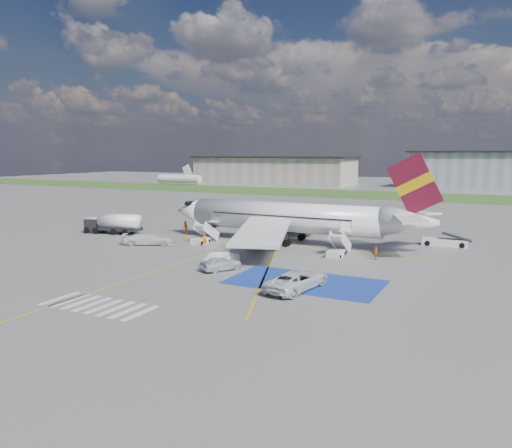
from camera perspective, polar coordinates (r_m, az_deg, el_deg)
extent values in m
plane|color=#60605E|center=(54.22, -2.76, -4.46)|extent=(400.00, 400.00, 0.00)
cube|color=#2D4C1E|center=(143.88, 16.29, 3.10)|extent=(400.00, 30.00, 0.01)
cube|color=gold|center=(64.71, 2.50, -2.39)|extent=(120.00, 0.20, 0.01)
cube|color=gold|center=(49.06, -13.73, -6.03)|extent=(0.20, 60.00, 0.01)
cube|color=gold|center=(64.71, 2.50, -2.39)|extent=(20.71, 56.45, 0.01)
cube|color=navy|center=(46.52, 5.61, -6.61)|extent=(14.00, 8.00, 0.01)
cube|color=silver|center=(44.25, -21.53, -7.92)|extent=(0.60, 4.00, 0.01)
cube|color=silver|center=(43.39, -20.46, -8.18)|extent=(0.60, 4.00, 0.01)
cube|color=silver|center=(42.54, -19.35, -8.45)|extent=(0.60, 4.00, 0.01)
cube|color=silver|center=(41.71, -18.19, -8.73)|extent=(0.60, 4.00, 0.01)
cube|color=silver|center=(40.90, -16.99, -9.01)|extent=(0.60, 4.00, 0.01)
cube|color=silver|center=(40.10, -15.73, -9.30)|extent=(0.60, 4.00, 0.01)
cube|color=silver|center=(39.33, -14.42, -9.60)|extent=(0.60, 4.00, 0.01)
cube|color=silver|center=(38.58, -13.06, -9.91)|extent=(0.60, 4.00, 0.01)
cube|color=gray|center=(193.93, 2.09, 6.12)|extent=(60.00, 22.00, 10.00)
cube|color=gray|center=(181.18, 24.99, 5.54)|extent=(48.00, 18.00, 12.00)
cylinder|color=silver|center=(65.99, 3.23, 0.80)|extent=(26.00, 3.90, 3.90)
cone|color=silver|center=(73.25, -7.59, 1.47)|extent=(4.00, 3.90, 3.90)
cube|color=black|center=(72.80, -7.21, 2.27)|extent=(1.67, 1.90, 0.82)
cone|color=silver|center=(61.33, 17.24, 0.26)|extent=(6.50, 3.90, 3.90)
cube|color=silver|center=(58.02, 0.76, -0.80)|extent=(9.86, 15.95, 1.40)
cube|color=silver|center=(73.52, 6.60, 1.04)|extent=(9.86, 15.95, 1.40)
cylinder|color=#38383A|center=(61.25, 1.11, -1.65)|extent=(3.40, 2.10, 2.10)
cylinder|color=#38383A|center=(71.38, 5.02, -0.28)|extent=(3.40, 2.10, 2.10)
cube|color=maroon|center=(60.87, 17.69, 4.35)|extent=(6.62, 0.30, 7.45)
cube|color=gold|center=(60.87, 17.69, 4.35)|extent=(4.36, 0.40, 3.08)
cube|color=silver|center=(58.02, 17.31, 0.52)|extent=(4.73, 5.95, 0.49)
cube|color=silver|center=(64.29, 18.27, 1.19)|extent=(4.73, 5.95, 0.49)
cube|color=black|center=(64.17, 2.53, 0.91)|extent=(19.50, 0.04, 0.18)
cube|color=black|center=(67.73, 3.90, 1.28)|extent=(19.50, 0.04, 0.18)
cube|color=silver|center=(67.07, -5.68, -0.79)|extent=(1.40, 3.73, 2.32)
cube|color=silver|center=(68.51, -4.83, 0.29)|extent=(1.40, 1.00, 0.12)
cylinder|color=black|center=(68.80, -5.34, 0.78)|extent=(0.06, 0.06, 1.10)
cylinder|color=black|center=(68.07, -4.34, 0.72)|extent=(0.06, 0.06, 1.10)
cube|color=silver|center=(65.93, -6.41, -1.93)|extent=(1.60, 2.40, 0.70)
cube|color=silver|center=(59.33, 9.59, -2.04)|extent=(1.40, 3.73, 2.32)
cube|color=silver|center=(60.95, 10.14, -0.78)|extent=(1.40, 1.00, 0.12)
cylinder|color=black|center=(61.07, 9.53, -0.23)|extent=(0.06, 0.06, 1.10)
cylinder|color=black|center=(60.68, 10.79, -0.31)|extent=(0.06, 0.06, 1.10)
cube|color=silver|center=(58.03, 9.09, -3.36)|extent=(1.60, 2.40, 0.70)
cube|color=black|center=(78.16, -18.00, -0.16)|extent=(2.49, 2.49, 2.14)
cylinder|color=silver|center=(75.66, -15.29, 0.29)|extent=(6.62, 3.24, 2.14)
cube|color=black|center=(75.81, -15.26, -0.51)|extent=(6.62, 3.24, 0.47)
cube|color=silver|center=(70.16, -5.30, -0.93)|extent=(2.19, 1.81, 1.32)
cube|color=black|center=(70.06, -5.30, -0.36)|extent=(2.06, 1.69, 0.11)
cube|color=silver|center=(68.26, 20.76, -1.97)|extent=(5.60, 2.18, 0.92)
cube|color=black|center=(68.10, 21.95, -1.38)|extent=(3.67, 1.60, 1.02)
imported|color=#BABDC2|center=(50.70, -4.02, -4.50)|extent=(3.56, 4.64, 1.47)
imported|color=silver|center=(52.37, -3.90, -3.99)|extent=(2.01, 5.14, 1.67)
imported|color=silver|center=(43.78, 4.77, -6.05)|extent=(3.53, 6.21, 2.21)
imported|color=silver|center=(65.94, -12.20, -1.51)|extent=(5.36, 3.99, 1.95)
imported|color=orange|center=(63.71, -5.88, -1.82)|extent=(0.73, 0.71, 1.69)
imported|color=#F45F0C|center=(73.46, -8.11, -0.43)|extent=(1.15, 1.20, 1.96)
imported|color=orange|center=(57.12, 13.54, -3.23)|extent=(0.50, 0.96, 1.57)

